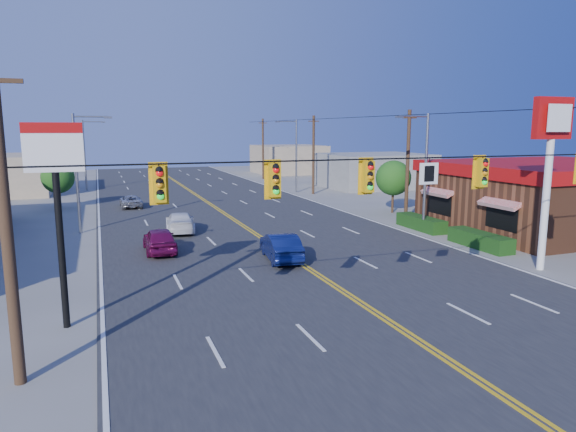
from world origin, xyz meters
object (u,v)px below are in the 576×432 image
object	(u,v)px
signal_span	(396,191)
car_magenta	(160,241)
kfc	(549,196)
pizza_hut_sign	(56,183)
car_white	(180,223)
car_silver	(131,202)
kfc_pylon	(550,149)
car_blue	(281,248)

from	to	relation	value
signal_span	car_magenta	size ratio (longest dim) A/B	5.82
kfc	pizza_hut_sign	bearing A→B (deg)	-165.48
car_white	kfc	bearing A→B (deg)	169.08
kfc	car_silver	xyz separation A→B (m)	(-26.94, 20.45, -1.84)
car_white	kfc_pylon	bearing A→B (deg)	141.35
signal_span	pizza_hut_sign	world-z (taller)	signal_span
signal_span	car_white	distance (m)	20.64
kfc_pylon	pizza_hut_sign	size ratio (longest dim) A/B	1.24
car_magenta	car_white	bearing A→B (deg)	-109.05
kfc_pylon	pizza_hut_sign	xyz separation A→B (m)	(-22.00, 0.00, -0.86)
pizza_hut_sign	car_white	size ratio (longest dim) A/B	1.49
car_blue	car_white	bearing A→B (deg)	-60.90
pizza_hut_sign	car_silver	size ratio (longest dim) A/B	1.75
kfc	car_magenta	size ratio (longest dim) A/B	3.90
car_white	car_silver	size ratio (longest dim) A/B	1.17
kfc	pizza_hut_sign	distance (m)	32.04
car_magenta	car_blue	xyz separation A→B (m)	(5.88, -4.03, 0.01)
pizza_hut_sign	car_silver	world-z (taller)	pizza_hut_sign
car_blue	car_silver	world-z (taller)	car_blue
car_magenta	car_blue	bearing A→B (deg)	146.22
pizza_hut_sign	signal_span	bearing A→B (deg)	-20.19
kfc	car_blue	size ratio (longest dim) A/B	3.71
kfc	car_magenta	world-z (taller)	kfc
signal_span	pizza_hut_sign	distance (m)	11.60
car_magenta	car_silver	xyz separation A→B (m)	(-0.46, 18.27, -0.17)
kfc_pylon	car_magenta	xyz separation A→B (m)	(-17.58, 10.18, -5.33)
kfc_pylon	car_magenta	distance (m)	21.00
car_white	car_silver	distance (m)	12.99
car_magenta	car_blue	size ratio (longest dim) A/B	0.95
pizza_hut_sign	car_blue	bearing A→B (deg)	30.87
kfc	car_magenta	distance (m)	26.62
kfc	car_blue	world-z (taller)	kfc
kfc_pylon	car_silver	bearing A→B (deg)	122.38
kfc	pizza_hut_sign	world-z (taller)	pizza_hut_sign
pizza_hut_sign	car_magenta	xyz separation A→B (m)	(4.42, 10.18, -4.47)
car_magenta	car_white	world-z (taller)	car_magenta
signal_span	kfc_pylon	distance (m)	11.87
car_white	signal_span	bearing A→B (deg)	109.35
kfc_pylon	car_white	bearing A→B (deg)	134.83
kfc_pylon	car_silver	xyz separation A→B (m)	(-18.04, 28.45, -5.50)
pizza_hut_sign	car_blue	xyz separation A→B (m)	(10.30, 6.16, -4.46)
car_blue	car_white	distance (m)	10.31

